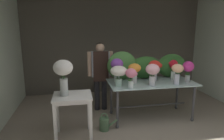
% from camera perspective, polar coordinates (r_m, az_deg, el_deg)
% --- Properties ---
extents(ground_plane, '(8.02, 8.02, 0.00)m').
position_cam_1_polar(ground_plane, '(4.54, 5.18, -12.69)').
color(ground_plane, gray).
extents(wall_back, '(5.25, 0.12, 3.00)m').
position_cam_1_polar(wall_back, '(5.91, 0.64, 8.19)').
color(wall_back, '#5B564C').
rests_on(wall_back, ground).
extents(display_table_glass, '(1.78, 0.87, 0.79)m').
position_cam_1_polar(display_table_glass, '(4.27, 11.12, -4.98)').
color(display_table_glass, '#ACCCCD').
rests_on(display_table_glass, ground).
extents(side_table_white, '(0.65, 0.54, 0.78)m').
position_cam_1_polar(side_table_white, '(3.51, -11.20, -8.88)').
color(side_table_white, white).
rests_on(side_table_white, ground).
extents(florist, '(0.58, 0.24, 1.57)m').
position_cam_1_polar(florist, '(4.53, -3.35, 0.15)').
color(florist, '#232328').
rests_on(florist, ground).
extents(foliage_backdrop, '(1.80, 0.31, 0.61)m').
position_cam_1_polar(foliage_backdrop, '(4.45, 9.66, 1.07)').
color(foliage_backdrop, '#477F3D').
rests_on(foliage_backdrop, display_table_glass).
extents(vase_sunset_roses, '(0.27, 0.26, 0.41)m').
position_cam_1_polar(vase_sunset_roses, '(4.03, 6.46, -0.06)').
color(vase_sunset_roses, silver).
rests_on(vase_sunset_roses, display_table_glass).
extents(vase_ivory_freesia, '(0.34, 0.32, 0.40)m').
position_cam_1_polar(vase_ivory_freesia, '(3.81, 1.89, -0.77)').
color(vase_ivory_freesia, silver).
rests_on(vase_ivory_freesia, display_table_glass).
extents(vase_blush_carnations, '(0.27, 0.27, 0.43)m').
position_cam_1_polar(vase_blush_carnations, '(3.91, 11.47, -0.50)').
color(vase_blush_carnations, silver).
rests_on(vase_blush_carnations, display_table_glass).
extents(vase_crimson_dahlias, '(0.20, 0.18, 0.43)m').
position_cam_1_polar(vase_crimson_dahlias, '(4.51, 17.13, 0.83)').
color(vase_crimson_dahlias, silver).
rests_on(vase_crimson_dahlias, display_table_glass).
extents(vase_scarlet_ranunculus, '(0.29, 0.26, 0.44)m').
position_cam_1_polar(vase_scarlet_ranunculus, '(4.25, 12.15, 0.72)').
color(vase_scarlet_ranunculus, silver).
rests_on(vase_scarlet_ranunculus, display_table_glass).
extents(vase_violet_peonies, '(0.26, 0.26, 0.49)m').
position_cam_1_polar(vase_violet_peonies, '(4.10, 1.41, 0.92)').
color(vase_violet_peonies, silver).
rests_on(vase_violet_peonies, display_table_glass).
extents(vase_magenta_hydrangea, '(0.23, 0.23, 0.44)m').
position_cam_1_polar(vase_magenta_hydrangea, '(4.36, 21.00, 0.44)').
color(vase_magenta_hydrangea, silver).
rests_on(vase_magenta_hydrangea, display_table_glass).
extents(vase_peach_anemones, '(0.24, 0.23, 0.41)m').
position_cam_1_polar(vase_peach_anemones, '(4.10, 18.23, -0.31)').
color(vase_peach_anemones, silver).
rests_on(vase_peach_anemones, display_table_glass).
extents(vase_rosy_stock, '(0.22, 0.20, 0.38)m').
position_cam_1_polar(vase_rosy_stock, '(3.68, 5.47, -1.61)').
color(vase_rosy_stock, silver).
rests_on(vase_rosy_stock, display_table_glass).
extents(vase_white_roses_tall, '(0.32, 0.32, 0.61)m').
position_cam_1_polar(vase_white_roses_tall, '(3.36, -13.77, -0.58)').
color(vase_white_roses_tall, silver).
rests_on(vase_white_roses_tall, side_table_white).
extents(watering_can, '(0.35, 0.18, 0.34)m').
position_cam_1_polar(watering_can, '(3.87, -2.19, -15.13)').
color(watering_can, '#4C704C').
rests_on(watering_can, ground).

